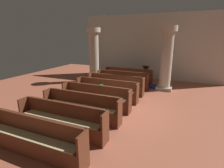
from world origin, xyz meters
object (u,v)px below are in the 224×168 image
object	(u,v)px
pew_row_2	(115,84)
pillar_aisle_side	(166,58)
pew_row_4	(95,96)
pillar_far_side	(94,54)
pew_row_6	(61,118)
pew_row_7	(32,136)
pew_row_0	(128,75)
pew_row_3	(107,89)
lectern	(145,74)
kneeler_box_blue	(153,86)
hymn_book	(101,85)
pew_row_5	(81,105)
pew_row_1	(122,79)

from	to	relation	value
pew_row_2	pillar_aisle_side	xyz separation A→B (m)	(2.37, 1.75, 1.33)
pew_row_2	pew_row_4	distance (m)	2.24
pillar_far_side	pew_row_6	bearing A→B (deg)	-69.95
pillar_aisle_side	pew_row_7	bearing A→B (deg)	-107.88
pew_row_0	pew_row_3	size ratio (longest dim) A/B	1.00
pew_row_3	pillar_aisle_side	size ratio (longest dim) A/B	0.88
pew_row_0	lectern	size ratio (longest dim) A/B	2.88
kneeler_box_blue	pew_row_6	bearing A→B (deg)	-105.72
pew_row_0	pew_row_7	xyz separation A→B (m)	(0.00, -7.84, 0.00)
pillar_far_side	hymn_book	xyz separation A→B (m)	(2.49, -3.93, -0.86)
pew_row_6	pew_row_5	bearing A→B (deg)	90.00
pew_row_5	pew_row_7	size ratio (longest dim) A/B	1.00
hymn_book	pillar_far_side	bearing A→B (deg)	122.40
pew_row_1	hymn_book	world-z (taller)	hymn_book
pew_row_4	pillar_aisle_side	bearing A→B (deg)	59.28
pew_row_2	pew_row_5	size ratio (longest dim) A/B	1.00
kneeler_box_blue	pillar_aisle_side	bearing A→B (deg)	2.16
pew_row_6	kneeler_box_blue	bearing A→B (deg)	74.28
pew_row_7	pillar_far_side	size ratio (longest dim) A/B	0.88
pew_row_2	hymn_book	world-z (taller)	hymn_book
pew_row_0	pew_row_6	world-z (taller)	same
hymn_book	lectern	bearing A→B (deg)	82.48
pew_row_1	pillar_aisle_side	distance (m)	2.79
lectern	pew_row_5	bearing A→B (deg)	-97.51
pew_row_0	pew_row_4	world-z (taller)	same
pew_row_1	pew_row_7	bearing A→B (deg)	-90.00
pillar_aisle_side	hymn_book	xyz separation A→B (m)	(-2.20, -3.80, -0.86)
pew_row_6	hymn_book	bearing A→B (deg)	85.98
pew_row_3	hymn_book	world-z (taller)	hymn_book
pew_row_3	hymn_book	bearing A→B (deg)	-79.56
pew_row_4	pew_row_7	distance (m)	3.36
kneeler_box_blue	hymn_book	bearing A→B (deg)	-112.66
pew_row_2	pillar_far_side	bearing A→B (deg)	141.03
hymn_book	pew_row_6	bearing A→B (deg)	-94.02
pillar_far_side	pew_row_5	bearing A→B (deg)	-66.11
pew_row_1	pew_row_2	world-z (taller)	same
pew_row_4	hymn_book	size ratio (longest dim) A/B	15.03
pew_row_1	kneeler_box_blue	size ratio (longest dim) A/B	8.11
pillar_aisle_side	pew_row_4	bearing A→B (deg)	-120.72
pew_row_0	pew_row_1	distance (m)	1.12
pew_row_3	pew_row_6	xyz separation A→B (m)	(0.00, -3.36, 0.00)
pew_row_5	lectern	size ratio (longest dim) A/B	2.88
pew_row_1	pew_row_4	world-z (taller)	same
pew_row_3	hymn_book	size ratio (longest dim) A/B	15.03
pew_row_3	lectern	size ratio (longest dim) A/B	2.88
pew_row_7	pillar_aisle_side	distance (m)	7.84
pew_row_0	hymn_book	size ratio (longest dim) A/B	15.03
pew_row_2	lectern	world-z (taller)	lectern
pew_row_4	hymn_book	xyz separation A→B (m)	(0.17, 0.19, 0.46)
pew_row_0	pew_row_4	size ratio (longest dim) A/B	1.00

